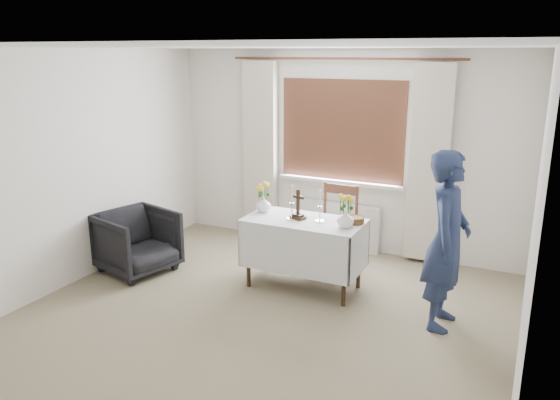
{
  "coord_description": "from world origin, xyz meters",
  "views": [
    {
      "loc": [
        2.22,
        -3.9,
        2.47
      ],
      "look_at": [
        -0.1,
        0.91,
        1.0
      ],
      "focal_mm": 35.0,
      "sensor_mm": 36.0,
      "label": 1
    }
  ],
  "objects_px": {
    "flower_vase_left": "(263,204)",
    "flower_vase_right": "(345,219)",
    "altar_table": "(304,254)",
    "person": "(447,241)",
    "armchair": "(137,242)",
    "wooden_cross": "(298,204)",
    "wooden_chair": "(333,230)"
  },
  "relations": [
    {
      "from": "person",
      "to": "flower_vase_left",
      "type": "bearing_deg",
      "value": 82.2
    },
    {
      "from": "armchair",
      "to": "wooden_cross",
      "type": "height_order",
      "value": "wooden_cross"
    },
    {
      "from": "armchair",
      "to": "flower_vase_right",
      "type": "distance_m",
      "value": 2.44
    },
    {
      "from": "altar_table",
      "to": "flower_vase_right",
      "type": "xyz_separation_m",
      "value": [
        0.47,
        -0.06,
        0.47
      ]
    },
    {
      "from": "altar_table",
      "to": "wooden_chair",
      "type": "distance_m",
      "value": 0.59
    },
    {
      "from": "armchair",
      "to": "flower_vase_left",
      "type": "height_order",
      "value": "flower_vase_left"
    },
    {
      "from": "wooden_cross",
      "to": "flower_vase_right",
      "type": "xyz_separation_m",
      "value": [
        0.54,
        -0.06,
        -0.07
      ]
    },
    {
      "from": "armchair",
      "to": "wooden_chair",
      "type": "bearing_deg",
      "value": -48.96
    },
    {
      "from": "flower_vase_left",
      "to": "person",
      "type": "bearing_deg",
      "value": -8.13
    },
    {
      "from": "wooden_chair",
      "to": "altar_table",
      "type": "bearing_deg",
      "value": -98.98
    },
    {
      "from": "altar_table",
      "to": "flower_vase_left",
      "type": "bearing_deg",
      "value": 171.02
    },
    {
      "from": "armchair",
      "to": "flower_vase_left",
      "type": "xyz_separation_m",
      "value": [
        1.37,
        0.5,
        0.49
      ]
    },
    {
      "from": "person",
      "to": "wooden_cross",
      "type": "height_order",
      "value": "person"
    },
    {
      "from": "flower_vase_right",
      "to": "altar_table",
      "type": "bearing_deg",
      "value": 172.8
    },
    {
      "from": "armchair",
      "to": "person",
      "type": "height_order",
      "value": "person"
    },
    {
      "from": "person",
      "to": "wooden_cross",
      "type": "distance_m",
      "value": 1.57
    },
    {
      "from": "wooden_cross",
      "to": "altar_table",
      "type": "bearing_deg",
      "value": 16.59
    },
    {
      "from": "person",
      "to": "flower_vase_right",
      "type": "distance_m",
      "value": 1.02
    },
    {
      "from": "altar_table",
      "to": "wooden_chair",
      "type": "bearing_deg",
      "value": 77.85
    },
    {
      "from": "person",
      "to": "wooden_cross",
      "type": "relative_size",
      "value": 5.14
    },
    {
      "from": "wooden_chair",
      "to": "wooden_cross",
      "type": "bearing_deg",
      "value": -105.39
    },
    {
      "from": "altar_table",
      "to": "person",
      "type": "xyz_separation_m",
      "value": [
        1.48,
        -0.2,
        0.44
      ]
    },
    {
      "from": "person",
      "to": "flower_vase_left",
      "type": "xyz_separation_m",
      "value": [
        -2.0,
        0.29,
        0.02
      ]
    },
    {
      "from": "wooden_chair",
      "to": "person",
      "type": "distance_m",
      "value": 1.6
    },
    {
      "from": "wooden_chair",
      "to": "flower_vase_right",
      "type": "relative_size",
      "value": 5.53
    },
    {
      "from": "armchair",
      "to": "person",
      "type": "relative_size",
      "value": 0.48
    },
    {
      "from": "altar_table",
      "to": "armchair",
      "type": "relative_size",
      "value": 1.58
    },
    {
      "from": "flower_vase_right",
      "to": "person",
      "type": "bearing_deg",
      "value": -8.12
    },
    {
      "from": "armchair",
      "to": "person",
      "type": "xyz_separation_m",
      "value": [
        3.38,
        0.22,
        0.47
      ]
    },
    {
      "from": "wooden_chair",
      "to": "flower_vase_right",
      "type": "height_order",
      "value": "wooden_chair"
    },
    {
      "from": "altar_table",
      "to": "armchair",
      "type": "xyz_separation_m",
      "value": [
        -1.89,
        -0.42,
        -0.02
      ]
    },
    {
      "from": "flower_vase_left",
      "to": "flower_vase_right",
      "type": "distance_m",
      "value": 1.0
    }
  ]
}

